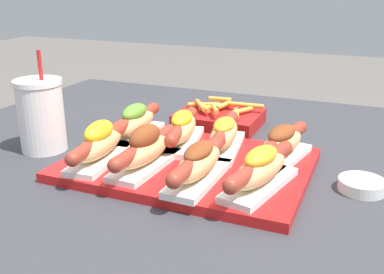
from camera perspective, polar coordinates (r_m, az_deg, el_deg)
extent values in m
cube|color=red|center=(0.85, -0.52, -3.52)|extent=(0.45, 0.32, 0.02)
cube|color=white|center=(0.86, -11.51, -2.65)|extent=(0.08, 0.18, 0.01)
ellipsoid|color=tan|center=(0.85, -11.63, -0.90)|extent=(0.06, 0.16, 0.04)
cylinder|color=maroon|center=(0.85, -11.67, -0.45)|extent=(0.05, 0.19, 0.03)
sphere|color=maroon|center=(0.77, -14.95, -2.75)|extent=(0.03, 0.03, 0.03)
sphere|color=maroon|center=(0.93, -8.93, 1.47)|extent=(0.03, 0.03, 0.03)
ellipsoid|color=yellow|center=(0.84, -11.75, 0.67)|extent=(0.05, 0.09, 0.04)
cube|color=white|center=(0.82, -5.87, -3.50)|extent=(0.07, 0.18, 0.01)
ellipsoid|color=tan|center=(0.81, -5.94, -1.68)|extent=(0.05, 0.16, 0.04)
cylinder|color=maroon|center=(0.81, -5.95, -1.20)|extent=(0.03, 0.19, 0.03)
sphere|color=maroon|center=(0.73, -9.75, -3.58)|extent=(0.03, 0.03, 0.03)
sphere|color=maroon|center=(0.88, -2.82, 0.77)|extent=(0.03, 0.03, 0.03)
ellipsoid|color=brown|center=(0.80, -6.00, 0.03)|extent=(0.04, 0.09, 0.04)
cube|color=white|center=(0.76, 0.85, -5.19)|extent=(0.06, 0.18, 0.01)
ellipsoid|color=tan|center=(0.75, 0.86, -3.25)|extent=(0.05, 0.15, 0.04)
cylinder|color=maroon|center=(0.75, 0.86, -2.75)|extent=(0.03, 0.19, 0.03)
sphere|color=maroon|center=(0.67, -2.35, -5.56)|extent=(0.03, 0.03, 0.03)
sphere|color=maroon|center=(0.83, 3.44, -0.47)|extent=(0.03, 0.03, 0.03)
ellipsoid|color=brown|center=(0.74, 0.87, -1.77)|extent=(0.04, 0.09, 0.02)
cube|color=white|center=(0.75, 8.57, -6.03)|extent=(0.10, 0.18, 0.01)
ellipsoid|color=tan|center=(0.73, 8.68, -4.06)|extent=(0.08, 0.16, 0.04)
cylinder|color=maroon|center=(0.73, 8.70, -3.55)|extent=(0.07, 0.19, 0.03)
sphere|color=maroon|center=(0.66, 4.90, -6.24)|extent=(0.03, 0.03, 0.03)
sphere|color=maroon|center=(0.81, 11.75, -1.36)|extent=(0.03, 0.03, 0.03)
ellipsoid|color=gold|center=(0.73, 8.76, -2.45)|extent=(0.06, 0.09, 0.03)
cube|color=white|center=(0.97, -7.19, 0.25)|extent=(0.07, 0.18, 0.01)
ellipsoid|color=tan|center=(0.96, -7.26, 1.82)|extent=(0.05, 0.16, 0.04)
cylinder|color=maroon|center=(0.96, -7.27, 2.22)|extent=(0.03, 0.19, 0.03)
sphere|color=maroon|center=(0.88, -10.10, 0.49)|extent=(0.03, 0.03, 0.03)
sphere|color=maroon|center=(1.04, -4.87, 3.69)|extent=(0.03, 0.03, 0.03)
ellipsoid|color=#5B992D|center=(0.96, -7.32, 3.14)|extent=(0.04, 0.09, 0.03)
cube|color=white|center=(0.93, -1.26, -0.56)|extent=(0.09, 0.18, 0.01)
ellipsoid|color=tan|center=(0.92, -1.27, 1.08)|extent=(0.08, 0.16, 0.04)
cylinder|color=maroon|center=(0.92, -1.27, 1.50)|extent=(0.06, 0.19, 0.03)
sphere|color=maroon|center=(0.83, -2.73, -0.49)|extent=(0.03, 0.03, 0.03)
sphere|color=maroon|center=(1.01, -0.07, 3.14)|extent=(0.03, 0.03, 0.03)
ellipsoid|color=yellow|center=(0.91, -1.28, 2.38)|extent=(0.06, 0.09, 0.03)
cube|color=white|center=(0.90, 4.04, -1.29)|extent=(0.08, 0.18, 0.01)
ellipsoid|color=tan|center=(0.89, 4.08, 0.40)|extent=(0.07, 0.16, 0.04)
cylinder|color=maroon|center=(0.89, 4.09, 0.83)|extent=(0.05, 0.19, 0.03)
sphere|color=maroon|center=(0.80, 2.84, -1.28)|extent=(0.03, 0.03, 0.03)
sphere|color=maroon|center=(0.98, 5.11, 2.56)|extent=(0.03, 0.03, 0.03)
ellipsoid|color=gold|center=(0.88, 4.11, 1.62)|extent=(0.05, 0.09, 0.02)
cube|color=white|center=(0.86, 11.12, -2.68)|extent=(0.09, 0.18, 0.01)
ellipsoid|color=tan|center=(0.85, 11.24, -0.93)|extent=(0.08, 0.16, 0.04)
cylinder|color=maroon|center=(0.85, 11.28, -0.48)|extent=(0.06, 0.19, 0.03)
sphere|color=maroon|center=(0.76, 8.45, -2.50)|extent=(0.03, 0.03, 0.03)
sphere|color=maroon|center=(0.93, 13.60, 1.19)|extent=(0.03, 0.03, 0.03)
ellipsoid|color=brown|center=(0.84, 11.34, 0.45)|extent=(0.06, 0.09, 0.03)
cylinder|color=white|center=(0.82, 20.75, -5.75)|extent=(0.08, 0.08, 0.02)
cylinder|color=beige|center=(0.82, 20.81, -5.33)|extent=(0.06, 0.06, 0.01)
cylinder|color=white|center=(0.98, -18.56, 2.32)|extent=(0.09, 0.09, 0.14)
cylinder|color=white|center=(0.96, -19.05, 6.61)|extent=(0.10, 0.10, 0.01)
cylinder|color=red|center=(0.95, -18.75, 8.64)|extent=(0.01, 0.01, 0.06)
cube|color=#B21919|center=(1.10, 3.47, 2.30)|extent=(0.20, 0.16, 0.03)
cylinder|color=gold|center=(1.10, 4.00, 4.05)|extent=(0.02, 0.06, 0.01)
cylinder|color=gold|center=(1.14, 3.59, 4.82)|extent=(0.06, 0.02, 0.01)
cylinder|color=gold|center=(1.06, 5.66, 2.99)|extent=(0.03, 0.06, 0.01)
cylinder|color=gold|center=(1.14, 1.71, 4.15)|extent=(0.09, 0.05, 0.01)
cylinder|color=gold|center=(1.10, 1.08, 4.07)|extent=(0.05, 0.07, 0.01)
cylinder|color=gold|center=(1.08, 1.52, 3.83)|extent=(0.05, 0.06, 0.01)
cylinder|color=gold|center=(1.05, 2.90, 3.65)|extent=(0.04, 0.06, 0.01)
cylinder|color=gold|center=(1.08, 6.44, 3.35)|extent=(0.05, 0.07, 0.01)
cylinder|color=gold|center=(1.11, 3.03, 3.88)|extent=(0.07, 0.07, 0.01)
cylinder|color=gold|center=(1.10, 6.92, 4.05)|extent=(0.09, 0.02, 0.01)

